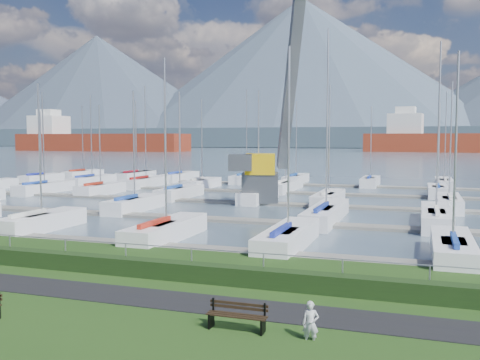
% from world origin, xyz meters
% --- Properties ---
extents(path, '(160.00, 2.00, 0.04)m').
position_xyz_m(path, '(0.00, -3.00, 0.01)').
color(path, black).
rests_on(path, grass).
extents(water, '(800.00, 540.00, 0.20)m').
position_xyz_m(water, '(0.00, 260.00, -0.40)').
color(water, '#485A69').
extents(hedge, '(80.00, 0.70, 0.70)m').
position_xyz_m(hedge, '(0.00, -0.40, 0.35)').
color(hedge, black).
rests_on(hedge, grass).
extents(fence, '(80.00, 0.04, 0.04)m').
position_xyz_m(fence, '(0.00, 0.00, 1.20)').
color(fence, '#9A9EA3').
rests_on(fence, grass).
extents(foothill, '(900.00, 80.00, 12.00)m').
position_xyz_m(foothill, '(0.00, 330.00, 6.00)').
color(foothill, '#3B4B56').
rests_on(foothill, water).
extents(mountains, '(1190.00, 360.00, 115.00)m').
position_xyz_m(mountains, '(7.35, 404.62, 46.68)').
color(mountains, '#3C4558').
rests_on(mountains, water).
extents(docks, '(90.00, 41.60, 0.25)m').
position_xyz_m(docks, '(0.00, 26.00, -0.22)').
color(docks, slate).
rests_on(docks, water).
extents(bench_right, '(1.80, 0.42, 0.85)m').
position_xyz_m(bench_right, '(5.64, -4.95, 0.42)').
color(bench_right, black).
rests_on(bench_right, grass).
extents(person, '(0.50, 0.37, 1.25)m').
position_xyz_m(person, '(7.82, -5.05, 0.63)').
color(person, '#B4B3BB').
rests_on(person, grass).
extents(crane, '(7.04, 13.12, 22.35)m').
position_xyz_m(crane, '(-2.51, 27.73, 5.33)').
color(crane, '#515558').
rests_on(crane, water).
extents(cargo_ship_west, '(81.32, 18.67, 21.50)m').
position_xyz_m(cargo_ship_west, '(-132.05, 192.26, 3.74)').
color(cargo_ship_west, maroon).
rests_on(cargo_ship_west, water).
extents(sailboat_fleet, '(75.37, 49.04, 13.72)m').
position_xyz_m(sailboat_fleet, '(-2.10, 29.57, 5.37)').
color(sailboat_fleet, white).
rests_on(sailboat_fleet, water).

